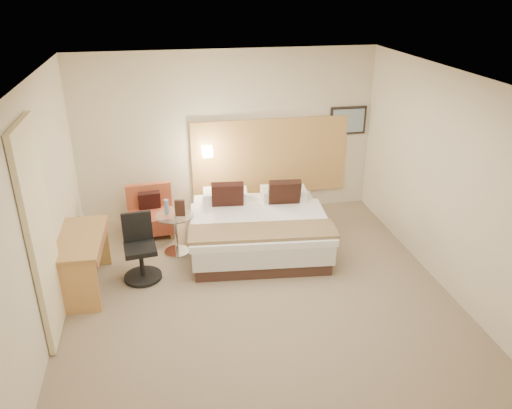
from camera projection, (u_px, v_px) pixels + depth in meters
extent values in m
cube|color=#816F57|center=(258.00, 295.00, 6.34)|extent=(4.80, 5.00, 0.02)
cube|color=white|center=(258.00, 78.00, 5.21)|extent=(4.80, 5.00, 0.02)
cube|color=beige|center=(228.00, 136.00, 8.02)|extent=(4.80, 0.02, 2.70)
cube|color=beige|center=(327.00, 337.00, 3.54)|extent=(4.80, 0.02, 2.70)
cube|color=beige|center=(38.00, 214.00, 5.36)|extent=(0.02, 5.00, 2.70)
cube|color=beige|center=(448.00, 182.00, 6.20)|extent=(0.02, 5.00, 2.70)
cube|color=#BB8848|center=(270.00, 157.00, 8.27)|extent=(2.60, 0.04, 1.30)
cube|color=black|center=(348.00, 121.00, 8.28)|extent=(0.62, 0.03, 0.47)
cube|color=slate|center=(348.00, 121.00, 8.26)|extent=(0.54, 0.01, 0.39)
cylinder|color=silver|center=(207.00, 150.00, 7.96)|extent=(0.02, 0.12, 0.02)
cube|color=#FAE8C3|center=(207.00, 152.00, 7.90)|extent=(0.15, 0.15, 0.15)
cube|color=beige|center=(41.00, 235.00, 5.20)|extent=(0.06, 0.90, 2.42)
cylinder|color=#7BA2BE|center=(167.00, 207.00, 7.06)|extent=(0.07, 0.07, 0.22)
cube|color=#321B14|center=(180.00, 208.00, 7.00)|extent=(0.15, 0.07, 0.24)
cube|color=#3B241D|center=(258.00, 241.00, 7.45)|extent=(2.00, 2.00, 0.17)
cube|color=silver|center=(258.00, 227.00, 7.35)|extent=(2.07, 2.07, 0.28)
cube|color=white|center=(260.00, 224.00, 7.04)|extent=(2.07, 1.54, 0.09)
cube|color=silver|center=(225.00, 195.00, 7.85)|extent=(0.69, 0.42, 0.17)
cube|color=silver|center=(282.00, 193.00, 7.93)|extent=(0.69, 0.42, 0.17)
cube|color=white|center=(225.00, 196.00, 7.59)|extent=(0.69, 0.42, 0.17)
cube|color=silver|center=(284.00, 194.00, 7.67)|extent=(0.69, 0.42, 0.17)
cube|color=black|center=(228.00, 196.00, 7.39)|extent=(0.50, 0.30, 0.48)
cube|color=black|center=(284.00, 194.00, 7.47)|extent=(0.50, 0.30, 0.48)
cube|color=orange|center=(263.00, 232.00, 6.66)|extent=(2.03, 0.71, 0.05)
cube|color=tan|center=(136.00, 240.00, 7.55)|extent=(0.08, 0.08, 0.09)
cube|color=#A4774D|center=(173.00, 235.00, 7.69)|extent=(0.08, 0.08, 0.09)
cube|color=tan|center=(134.00, 226.00, 7.98)|extent=(0.08, 0.08, 0.09)
cube|color=tan|center=(169.00, 222.00, 8.12)|extent=(0.08, 0.08, 0.09)
cube|color=#9A3F29|center=(152.00, 221.00, 7.76)|extent=(0.75, 0.67, 0.26)
cube|color=#A54A2C|center=(149.00, 195.00, 7.85)|extent=(0.70, 0.16, 0.39)
cube|color=black|center=(150.00, 201.00, 7.79)|extent=(0.34, 0.19, 0.34)
cylinder|color=silver|center=(177.00, 251.00, 7.31)|extent=(0.41, 0.41, 0.02)
cylinder|color=white|center=(176.00, 234.00, 7.18)|extent=(0.05, 0.05, 0.56)
cylinder|color=white|center=(174.00, 216.00, 7.06)|extent=(0.60, 0.60, 0.01)
cube|color=#A0743E|center=(80.00, 238.00, 6.18)|extent=(0.58, 1.21, 0.04)
cube|color=tan|center=(77.00, 289.00, 5.83)|extent=(0.50, 0.06, 0.70)
cube|color=tan|center=(90.00, 243.00, 6.83)|extent=(0.50, 0.06, 0.70)
cube|color=#AF6844|center=(85.00, 244.00, 6.22)|extent=(0.48, 1.13, 0.10)
cylinder|color=black|center=(143.00, 276.00, 6.66)|extent=(0.55, 0.55, 0.04)
cylinder|color=black|center=(142.00, 263.00, 6.57)|extent=(0.06, 0.06, 0.38)
cube|color=black|center=(140.00, 249.00, 6.48)|extent=(0.45, 0.45, 0.07)
cube|color=black|center=(137.00, 226.00, 6.54)|extent=(0.39, 0.09, 0.40)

